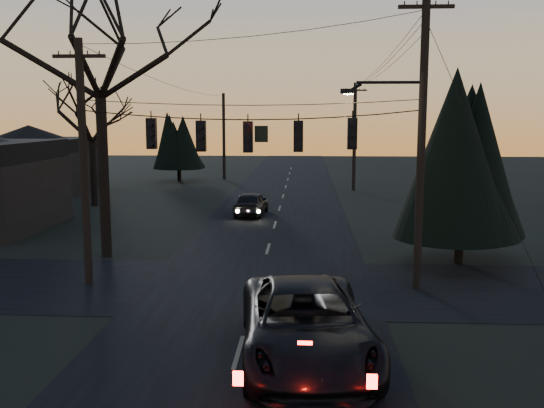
# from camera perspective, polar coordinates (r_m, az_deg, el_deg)

# --- Properties ---
(main_road) EXTENTS (8.00, 120.00, 0.02)m
(main_road) POSITION_cam_1_polar(r_m,az_deg,el_deg) (31.08, 0.08, -2.65)
(main_road) COLOR black
(main_road) RESTS_ON ground
(cross_road) EXTENTS (60.00, 7.00, 0.02)m
(cross_road) POSITION_cam_1_polar(r_m,az_deg,el_deg) (21.37, -1.38, -7.73)
(cross_road) COLOR black
(cross_road) RESTS_ON ground
(utility_pole_right) EXTENTS (5.00, 0.30, 10.00)m
(utility_pole_right) POSITION_cam_1_polar(r_m,az_deg,el_deg) (21.65, 13.42, -7.77)
(utility_pole_right) COLOR black
(utility_pole_right) RESTS_ON ground
(utility_pole_left) EXTENTS (1.80, 0.30, 8.50)m
(utility_pole_left) POSITION_cam_1_polar(r_m,az_deg,el_deg) (22.64, -16.83, -7.19)
(utility_pole_left) COLOR black
(utility_pole_left) RESTS_ON ground
(utility_pole_far_r) EXTENTS (1.80, 0.30, 8.50)m
(utility_pole_far_r) POSITION_cam_1_polar(r_m,az_deg,el_deg) (48.98, 7.67, 1.29)
(utility_pole_far_r) COLOR black
(utility_pole_far_r) RESTS_ON ground
(utility_pole_far_l) EXTENTS (0.30, 0.30, 8.00)m
(utility_pole_far_l) POSITION_cam_1_polar(r_m,az_deg,el_deg) (57.30, -4.51, 2.35)
(utility_pole_far_l) COLOR black
(utility_pole_far_l) RESTS_ON ground
(span_signal_assembly) EXTENTS (11.50, 0.44, 1.56)m
(span_signal_assembly) POSITION_cam_1_polar(r_m,az_deg,el_deg) (20.57, -2.11, 6.51)
(span_signal_assembly) COLOR black
(span_signal_assembly) RESTS_ON ground
(bare_tree_left) EXTENTS (9.29, 9.29, 13.25)m
(bare_tree_left) POSITION_cam_1_polar(r_m,az_deg,el_deg) (26.26, -16.07, 15.32)
(bare_tree_left) COLOR black
(bare_tree_left) RESTS_ON ground
(evergreen_right) EXTENTS (4.72, 4.72, 7.24)m
(evergreen_right) POSITION_cam_1_polar(r_m,az_deg,el_deg) (25.13, 17.53, 4.05)
(evergreen_right) COLOR black
(evergreen_right) RESTS_ON ground
(bare_tree_dist) EXTENTS (6.70, 6.70, 8.41)m
(bare_tree_dist) POSITION_cam_1_polar(r_m,az_deg,el_deg) (41.53, -16.66, 7.90)
(bare_tree_dist) COLOR black
(bare_tree_dist) RESTS_ON ground
(evergreen_dist) EXTENTS (3.62, 3.62, 5.64)m
(evergreen_dist) POSITION_cam_1_polar(r_m,az_deg,el_deg) (55.78, -8.79, 5.63)
(evergreen_dist) COLOR black
(evergreen_dist) RESTS_ON ground
(house_left_far) EXTENTS (9.00, 7.00, 5.20)m
(house_left_far) POSITION_cam_1_polar(r_m,az_deg,el_deg) (51.38, -21.80, 4.01)
(house_left_far) COLOR black
(house_left_far) RESTS_ON ground
(suv_near) EXTENTS (3.66, 6.85, 1.83)m
(suv_near) POSITION_cam_1_polar(r_m,az_deg,el_deg) (14.92, 3.20, -11.26)
(suv_near) COLOR black
(suv_near) RESTS_ON ground
(sedan_oncoming_a) EXTENTS (2.00, 4.30, 1.43)m
(sedan_oncoming_a) POSITION_cam_1_polar(r_m,az_deg,el_deg) (36.25, -1.97, 0.05)
(sedan_oncoming_a) COLOR black
(sedan_oncoming_a) RESTS_ON ground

